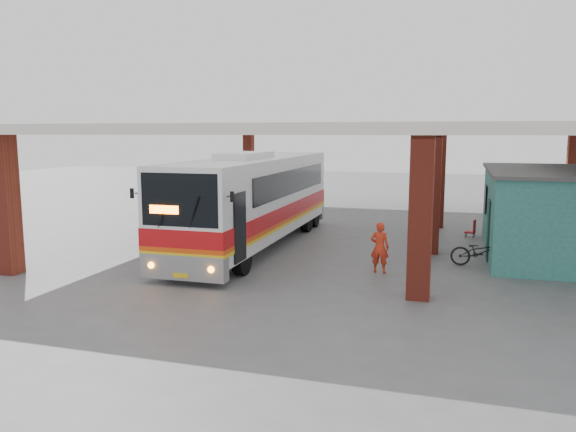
% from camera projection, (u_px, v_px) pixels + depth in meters
% --- Properties ---
extents(ground, '(90.00, 90.00, 0.00)m').
position_uv_depth(ground, '(333.00, 266.00, 18.77)').
color(ground, '#515154').
rests_on(ground, ground).
extents(brick_columns, '(20.10, 21.60, 4.35)m').
position_uv_depth(brick_columns, '(395.00, 188.00, 22.76)').
color(brick_columns, maroon).
rests_on(brick_columns, ground).
extents(canopy_roof, '(21.00, 23.00, 0.30)m').
position_uv_depth(canopy_roof, '(378.00, 130.00, 24.11)').
color(canopy_roof, silver).
rests_on(canopy_roof, brick_columns).
extents(shop_building, '(5.20, 8.20, 3.11)m').
position_uv_depth(shop_building, '(561.00, 213.00, 20.15)').
color(shop_building, '#2B6D5F').
rests_on(shop_building, ground).
extents(coach_bus, '(2.80, 12.70, 3.69)m').
position_uv_depth(coach_bus, '(255.00, 200.00, 21.74)').
color(coach_bus, silver).
rests_on(coach_bus, ground).
extents(motorcycle, '(1.90, 0.67, 1.00)m').
position_uv_depth(motorcycle, '(480.00, 252.00, 18.55)').
color(motorcycle, black).
rests_on(motorcycle, ground).
extents(pedestrian, '(0.61, 0.41, 1.63)m').
position_uv_depth(pedestrian, '(380.00, 247.00, 17.71)').
color(pedestrian, red).
rests_on(pedestrian, ground).
extents(red_chair, '(0.47, 0.47, 0.76)m').
position_uv_depth(red_chair, '(472.00, 229.00, 23.77)').
color(red_chair, red).
rests_on(red_chair, ground).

